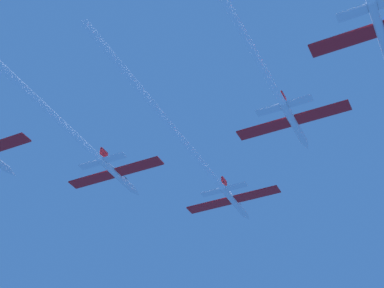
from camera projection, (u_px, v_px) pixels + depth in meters
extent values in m
cylinder|color=white|center=(234.00, 201.00, 96.94)|extent=(1.06, 9.62, 1.06)
cone|color=white|center=(247.00, 217.00, 101.20)|extent=(1.04, 2.12, 1.04)
ellipsoid|color=black|center=(239.00, 205.00, 98.74)|extent=(0.74, 1.92, 0.53)
cube|color=red|center=(209.00, 206.00, 98.06)|extent=(7.31, 2.12, 0.23)
cube|color=red|center=(257.00, 194.00, 95.11)|extent=(7.31, 2.12, 0.23)
cube|color=red|center=(224.00, 183.00, 94.90)|extent=(0.28, 1.73, 1.54)
cube|color=white|center=(211.00, 193.00, 94.76)|extent=(3.29, 1.27, 0.23)
cube|color=white|center=(237.00, 186.00, 93.23)|extent=(3.29, 1.27, 0.23)
cylinder|color=white|center=(165.00, 119.00, 79.59)|extent=(0.95, 38.10, 0.95)
cylinder|color=white|center=(117.00, 175.00, 90.87)|extent=(1.06, 9.62, 1.06)
cone|color=white|center=(136.00, 193.00, 95.13)|extent=(1.04, 2.12, 1.04)
ellipsoid|color=black|center=(124.00, 179.00, 92.67)|extent=(0.74, 1.92, 0.53)
cube|color=red|center=(92.00, 180.00, 91.99)|extent=(7.31, 2.12, 0.23)
cube|color=red|center=(139.00, 166.00, 89.04)|extent=(7.31, 2.12, 0.23)
cube|color=red|center=(104.00, 155.00, 88.83)|extent=(0.28, 1.73, 1.54)
cube|color=white|center=(90.00, 165.00, 88.70)|extent=(3.29, 1.27, 0.23)
cube|color=white|center=(115.00, 157.00, 87.16)|extent=(3.29, 1.27, 0.23)
cylinder|color=white|center=(17.00, 81.00, 73.84)|extent=(0.95, 37.23, 0.95)
cylinder|color=white|center=(294.00, 123.00, 81.21)|extent=(1.06, 9.62, 1.06)
cone|color=white|center=(307.00, 146.00, 85.47)|extent=(1.04, 2.12, 1.04)
ellipsoid|color=black|center=(298.00, 129.00, 83.01)|extent=(0.74, 1.92, 0.53)
cube|color=red|center=(263.00, 129.00, 82.33)|extent=(7.31, 2.12, 0.23)
cube|color=red|center=(323.00, 112.00, 79.38)|extent=(7.31, 2.12, 0.23)
cube|color=red|center=(284.00, 99.00, 79.17)|extent=(0.28, 1.73, 1.54)
cube|color=white|center=(268.00, 110.00, 79.03)|extent=(3.29, 1.27, 0.23)
cube|color=white|center=(300.00, 101.00, 77.50)|extent=(3.29, 1.27, 0.23)
cone|color=white|center=(12.00, 173.00, 91.01)|extent=(1.04, 2.12, 1.04)
cube|color=red|center=(6.00, 144.00, 84.91)|extent=(7.31, 2.12, 0.23)
cylinder|color=white|center=(381.00, 32.00, 65.92)|extent=(1.06, 9.62, 1.06)
ellipsoid|color=black|center=(384.00, 42.00, 67.72)|extent=(0.74, 1.92, 0.53)
cube|color=red|center=(342.00, 41.00, 67.05)|extent=(7.31, 2.12, 0.23)
cube|color=red|center=(371.00, 0.00, 63.89)|extent=(0.28, 1.73, 1.54)
cube|color=white|center=(352.00, 13.00, 63.75)|extent=(3.29, 1.27, 0.23)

